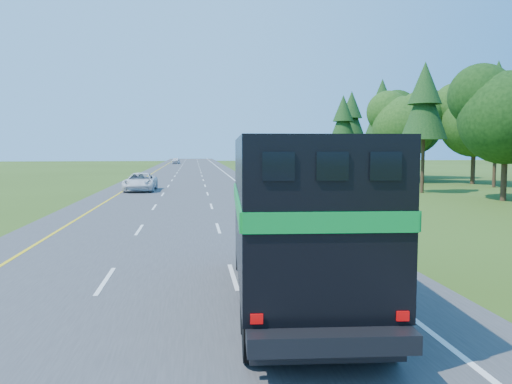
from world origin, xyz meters
TOP-DOWN VIEW (x-y plane):
  - road at (0.00, 50.00)m, footprint 15.00×260.00m
  - lane_markings at (0.00, 50.00)m, footprint 11.15×260.00m
  - horse_truck at (3.12, 8.14)m, footprint 3.39×9.19m
  - white_suv at (-3.99, 41.71)m, footprint 2.69×5.75m
  - far_car at (-3.57, 119.88)m, footprint 1.93×4.41m

SIDE VIEW (x-z plane):
  - road at x=0.00m, z-range 0.00..0.04m
  - lane_markings at x=0.00m, z-range 0.04..0.05m
  - far_car at x=-3.57m, z-range 0.04..1.52m
  - white_suv at x=-3.99m, z-range 0.04..1.63m
  - horse_truck at x=3.12m, z-range 0.18..4.18m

